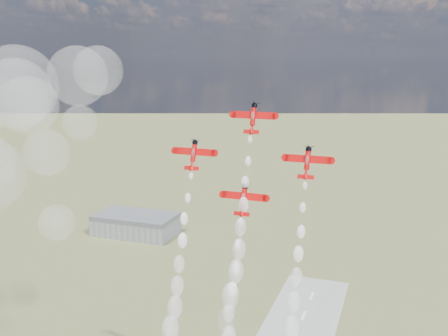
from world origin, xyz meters
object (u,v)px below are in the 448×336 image
object	(u,v)px
plane_right	(307,162)
plane_slot	(243,199)
plane_lead	(253,118)
hangar	(136,224)
plane_left	(193,154)

from	to	relation	value
plane_right	plane_slot	distance (m)	16.78
plane_lead	plane_slot	world-z (taller)	plane_lead
plane_right	hangar	bearing A→B (deg)	129.66
plane_right	plane_slot	bearing A→B (deg)	-165.56
plane_right	plane_slot	xyz separation A→B (m)	(-13.74, -3.54, -8.95)
plane_right	plane_slot	world-z (taller)	plane_right
plane_right	plane_lead	bearing A→B (deg)	165.56
plane_lead	plane_right	size ratio (longest dim) A/B	1.00
hangar	plane_right	world-z (taller)	plane_right
plane_left	plane_slot	bearing A→B (deg)	-14.44
hangar	plane_slot	xyz separation A→B (m)	(122.17, -167.49, 72.15)
plane_lead	plane_left	size ratio (longest dim) A/B	1.00
plane_lead	plane_right	world-z (taller)	plane_lead
plane_lead	plane_slot	bearing A→B (deg)	-90.00
plane_left	plane_right	size ratio (longest dim) A/B	1.00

